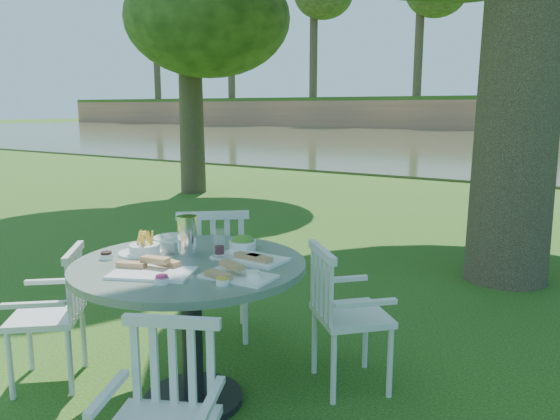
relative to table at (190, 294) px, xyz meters
The scene contains 7 objects.
ground 1.46m from the table, 105.07° to the left, with size 140.00×140.00×0.00m, color #183C0C.
table is the anchor object (origin of this frame).
chair_ne 0.87m from the table, 44.53° to the left, with size 0.60×0.60×0.86m.
chair_nw 0.85m from the table, 120.45° to the left, with size 0.67×0.66×0.96m.
chair_sw 0.88m from the table, 164.12° to the right, with size 0.57×0.57×0.83m.
chair_se 0.88m from the table, 55.30° to the right, with size 0.54×0.52×0.81m.
tableware 0.24m from the table, 126.56° to the left, with size 1.15×0.95×0.23m.
Camera 1 is at (2.29, -3.43, 1.66)m, focal length 35.00 mm.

